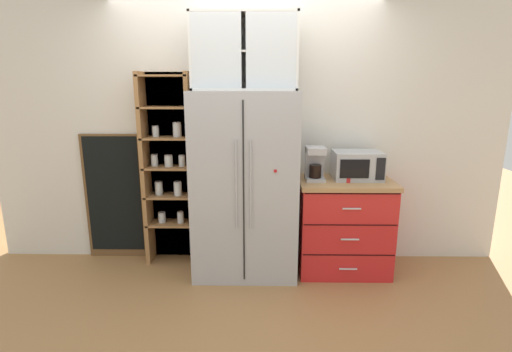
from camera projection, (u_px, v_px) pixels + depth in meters
ground_plane at (246, 271)px, 3.68m from camera, size 10.79×10.79×0.00m
wall_back_cream at (246, 134)px, 3.77m from camera, size 5.08×0.10×2.55m
refrigerator at (245, 185)px, 3.52m from camera, size 0.94×0.65×1.70m
pantry_shelf_column at (170, 168)px, 3.75m from camera, size 0.53×0.27×1.87m
counter_cabinet at (343, 225)px, 3.63m from camera, size 0.87×0.59×0.89m
microwave at (357, 165)px, 3.54m from camera, size 0.44×0.33×0.26m
coffee_maker at (315, 163)px, 3.50m from camera, size 0.17×0.20×0.31m
mug_sage at (346, 175)px, 3.53m from camera, size 0.12×0.09×0.09m
mug_red at (348, 177)px, 3.44m from camera, size 0.11×0.07×0.09m
bottle_cobalt at (344, 166)px, 3.59m from camera, size 0.07×0.07×0.25m
upper_cabinet at (245, 53)px, 3.29m from camera, size 0.91×0.32×0.64m
chalkboard_menu at (115, 197)px, 3.87m from camera, size 0.60×0.04×1.28m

